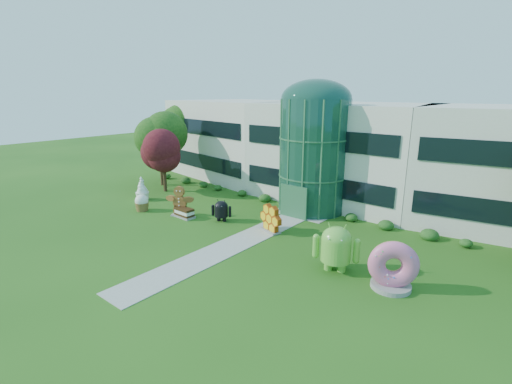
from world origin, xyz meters
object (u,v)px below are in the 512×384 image
Objects in this scene: android_black at (221,209)px; donut at (393,264)px; gingerbread at (180,201)px; android_green at (336,245)px.

donut is at bearing -31.32° from android_black.
donut reaches higher than gingerbread.
android_black is 14.92m from donut.
android_black is at bearing -6.70° from gingerbread.
donut is (14.79, -1.92, 0.38)m from android_black.
android_green is 3.36m from donut.
gingerbread is (-3.81, -1.19, 0.30)m from android_black.
android_black is at bearing 146.09° from donut.
android_black is 0.71× the size of gingerbread.
android_green is 11.62m from android_black.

